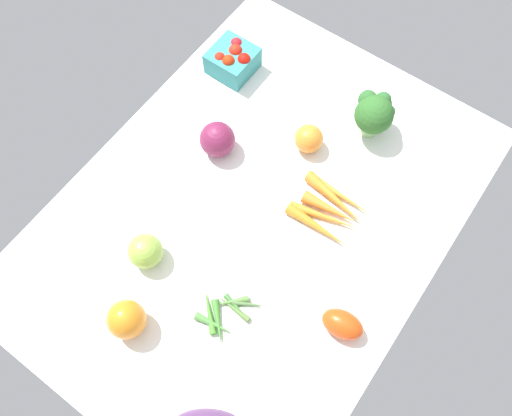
{
  "coord_description": "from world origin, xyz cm",
  "views": [
    {
      "loc": [
        37.68,
        26.99,
        106.35
      ],
      "look_at": [
        0.0,
        0.0,
        4.0
      ],
      "focal_mm": 37.03,
      "sensor_mm": 36.0,
      "label": 1
    }
  ],
  "objects_px": {
    "bell_pepper_orange": "(126,319)",
    "okra_pile": "(224,314)",
    "carrot_bunch": "(330,209)",
    "berry_basket": "(233,60)",
    "red_onion_center": "(217,139)",
    "heirloom_tomato_green": "(145,251)",
    "broccoli_head": "(375,112)",
    "heirloom_tomato_orange": "(308,138)",
    "roma_tomato": "(342,324)"
  },
  "relations": [
    {
      "from": "bell_pepper_orange",
      "to": "okra_pile",
      "type": "bearing_deg",
      "value": 131.55
    },
    {
      "from": "carrot_bunch",
      "to": "berry_basket",
      "type": "relative_size",
      "value": 1.65
    },
    {
      "from": "red_onion_center",
      "to": "okra_pile",
      "type": "bearing_deg",
      "value": 38.84
    },
    {
      "from": "heirloom_tomato_green",
      "to": "broccoli_head",
      "type": "bearing_deg",
      "value": 158.39
    },
    {
      "from": "carrot_bunch",
      "to": "red_onion_center",
      "type": "distance_m",
      "value": 0.29
    },
    {
      "from": "okra_pile",
      "to": "berry_basket",
      "type": "bearing_deg",
      "value": -145.19
    },
    {
      "from": "okra_pile",
      "to": "heirloom_tomato_orange",
      "type": "xyz_separation_m",
      "value": [
        -0.42,
        -0.08,
        0.02
      ]
    },
    {
      "from": "berry_basket",
      "to": "bell_pepper_orange",
      "type": "relative_size",
      "value": 1.16
    },
    {
      "from": "heirloom_tomato_green",
      "to": "bell_pepper_orange",
      "type": "height_order",
      "value": "bell_pepper_orange"
    },
    {
      "from": "broccoli_head",
      "to": "okra_pile",
      "type": "bearing_deg",
      "value": -1.36
    },
    {
      "from": "okra_pile",
      "to": "bell_pepper_orange",
      "type": "relative_size",
      "value": 1.48
    },
    {
      "from": "bell_pepper_orange",
      "to": "berry_basket",
      "type": "bearing_deg",
      "value": -161.24
    },
    {
      "from": "heirloom_tomato_orange",
      "to": "broccoli_head",
      "type": "relative_size",
      "value": 0.58
    },
    {
      "from": "okra_pile",
      "to": "heirloom_tomato_orange",
      "type": "distance_m",
      "value": 0.43
    },
    {
      "from": "heirloom_tomato_orange",
      "to": "heirloom_tomato_green",
      "type": "bearing_deg",
      "value": -16.08
    },
    {
      "from": "bell_pepper_orange",
      "to": "roma_tomato",
      "type": "bearing_deg",
      "value": 124.83
    },
    {
      "from": "carrot_bunch",
      "to": "red_onion_center",
      "type": "xyz_separation_m",
      "value": [
        0.01,
        -0.29,
        0.03
      ]
    },
    {
      "from": "heirloom_tomato_orange",
      "to": "red_onion_center",
      "type": "xyz_separation_m",
      "value": [
        0.12,
        -0.16,
        0.01
      ]
    },
    {
      "from": "roma_tomato",
      "to": "berry_basket",
      "type": "bearing_deg",
      "value": -43.57
    },
    {
      "from": "okra_pile",
      "to": "broccoli_head",
      "type": "bearing_deg",
      "value": 178.64
    },
    {
      "from": "heirloom_tomato_green",
      "to": "bell_pepper_orange",
      "type": "bearing_deg",
      "value": 26.62
    },
    {
      "from": "okra_pile",
      "to": "heirloom_tomato_green",
      "type": "height_order",
      "value": "heirloom_tomato_green"
    },
    {
      "from": "heirloom_tomato_green",
      "to": "berry_basket",
      "type": "bearing_deg",
      "value": -163.39
    },
    {
      "from": "broccoli_head",
      "to": "bell_pepper_orange",
      "type": "distance_m",
      "value": 0.68
    },
    {
      "from": "heirloom_tomato_green",
      "to": "carrot_bunch",
      "type": "distance_m",
      "value": 0.4
    },
    {
      "from": "roma_tomato",
      "to": "berry_basket",
      "type": "height_order",
      "value": "berry_basket"
    },
    {
      "from": "heirloom_tomato_orange",
      "to": "broccoli_head",
      "type": "distance_m",
      "value": 0.16
    },
    {
      "from": "heirloom_tomato_orange",
      "to": "carrot_bunch",
      "type": "xyz_separation_m",
      "value": [
        0.11,
        0.13,
        -0.02
      ]
    },
    {
      "from": "red_onion_center",
      "to": "heirloom_tomato_green",
      "type": "bearing_deg",
      "value": 7.76
    },
    {
      "from": "heirloom_tomato_green",
      "to": "bell_pepper_orange",
      "type": "distance_m",
      "value": 0.14
    },
    {
      "from": "berry_basket",
      "to": "roma_tomato",
      "type": "bearing_deg",
      "value": 54.91
    },
    {
      "from": "berry_basket",
      "to": "broccoli_head",
      "type": "relative_size",
      "value": 0.9
    },
    {
      "from": "bell_pepper_orange",
      "to": "heirloom_tomato_orange",
      "type": "bearing_deg",
      "value": 174.05
    },
    {
      "from": "roma_tomato",
      "to": "broccoli_head",
      "type": "bearing_deg",
      "value": -74.74
    },
    {
      "from": "heirloom_tomato_green",
      "to": "red_onion_center",
      "type": "bearing_deg",
      "value": -172.24
    },
    {
      "from": "okra_pile",
      "to": "bell_pepper_orange",
      "type": "height_order",
      "value": "bell_pepper_orange"
    },
    {
      "from": "roma_tomato",
      "to": "broccoli_head",
      "type": "relative_size",
      "value": 0.74
    },
    {
      "from": "okra_pile",
      "to": "carrot_bunch",
      "type": "bearing_deg",
      "value": 170.93
    },
    {
      "from": "carrot_bunch",
      "to": "bell_pepper_orange",
      "type": "height_order",
      "value": "bell_pepper_orange"
    },
    {
      "from": "heirloom_tomato_green",
      "to": "red_onion_center",
      "type": "xyz_separation_m",
      "value": [
        -0.29,
        -0.04,
        0.0
      ]
    },
    {
      "from": "heirloom_tomato_orange",
      "to": "berry_basket",
      "type": "xyz_separation_m",
      "value": [
        -0.08,
        -0.27,
        0.0
      ]
    },
    {
      "from": "berry_basket",
      "to": "red_onion_center",
      "type": "height_order",
      "value": "red_onion_center"
    },
    {
      "from": "okra_pile",
      "to": "heirloom_tomato_orange",
      "type": "bearing_deg",
      "value": -169.25
    },
    {
      "from": "broccoli_head",
      "to": "bell_pepper_orange",
      "type": "relative_size",
      "value": 1.29
    },
    {
      "from": "okra_pile",
      "to": "bell_pepper_orange",
      "type": "xyz_separation_m",
      "value": [
        0.12,
        -0.14,
        0.04
      ]
    },
    {
      "from": "okra_pile",
      "to": "carrot_bunch",
      "type": "relative_size",
      "value": 0.77
    },
    {
      "from": "bell_pepper_orange",
      "to": "red_onion_center",
      "type": "bearing_deg",
      "value": -166.15
    },
    {
      "from": "okra_pile",
      "to": "carrot_bunch",
      "type": "xyz_separation_m",
      "value": [
        -0.31,
        0.05,
        0.01
      ]
    },
    {
      "from": "heirloom_tomato_green",
      "to": "bell_pepper_orange",
      "type": "xyz_separation_m",
      "value": [
        0.13,
        0.06,
        0.01
      ]
    },
    {
      "from": "roma_tomato",
      "to": "carrot_bunch",
      "type": "relative_size",
      "value": 0.5
    }
  ]
}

